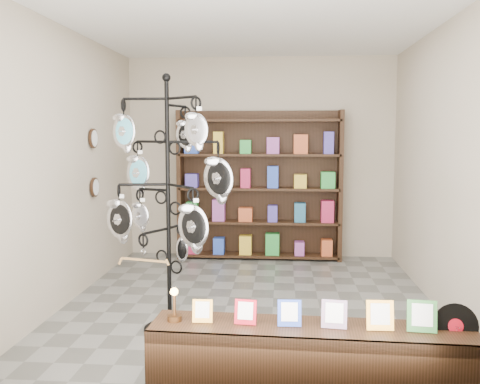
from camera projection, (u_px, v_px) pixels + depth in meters
The scene contains 6 objects.
ground at pixel (250, 306), 5.77m from camera, with size 5.00×5.00×0.00m, color slate.
room_envelope at pixel (250, 134), 5.57m from camera, with size 5.00×5.00×5.00m.
display_tree at pixel (168, 185), 4.91m from camera, with size 1.29×1.28×2.40m.
front_shelf at pixel (311, 365), 3.66m from camera, with size 2.23×0.55×0.78m.
back_shelving at pixel (259, 190), 7.93m from camera, with size 2.42×0.36×2.20m.
wall_clocks at pixel (94, 163), 6.56m from camera, with size 0.03×0.24×0.84m.
Camera 1 is at (0.34, -5.59, 1.84)m, focal length 40.00 mm.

